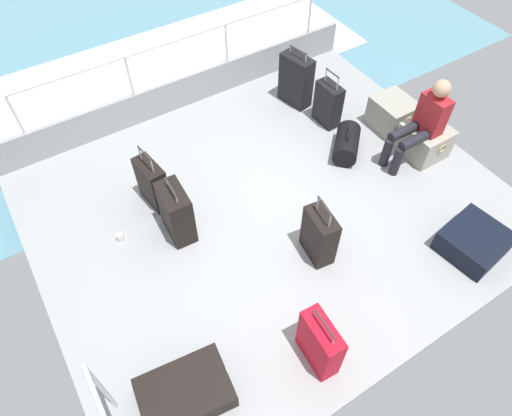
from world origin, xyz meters
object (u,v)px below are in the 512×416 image
(cargo_crate_0, at_px, (392,114))
(suitcase_7, at_px, (176,213))
(suitcase_6, at_px, (319,235))
(suitcase_1, at_px, (474,242))
(suitcase_0, at_px, (185,393))
(suitcase_2, at_px, (320,343))
(suitcase_4, at_px, (152,184))
(paper_cup, at_px, (120,237))
(passenger_seated, at_px, (422,122))
(suitcase_5, at_px, (296,80))
(suitcase_3, at_px, (328,104))
(duffel_bag, at_px, (347,144))
(cargo_crate_1, at_px, (424,140))

(cargo_crate_0, height_order, suitcase_7, suitcase_7)
(suitcase_6, bearing_deg, suitcase_1, 59.48)
(suitcase_0, height_order, suitcase_2, suitcase_2)
(cargo_crate_0, height_order, suitcase_4, suitcase_4)
(suitcase_4, distance_m, paper_cup, 0.69)
(passenger_seated, height_order, suitcase_7, passenger_seated)
(cargo_crate_0, relative_size, suitcase_5, 0.67)
(suitcase_0, distance_m, suitcase_2, 1.23)
(suitcase_3, bearing_deg, duffel_bag, -13.89)
(suitcase_6, distance_m, paper_cup, 2.15)
(suitcase_0, relative_size, duffel_bag, 1.35)
(suitcase_2, bearing_deg, cargo_crate_1, 117.64)
(paper_cup, bearing_deg, suitcase_7, 68.27)
(suitcase_3, distance_m, suitcase_6, 2.14)
(cargo_crate_1, relative_size, suitcase_3, 0.71)
(suitcase_1, distance_m, suitcase_4, 3.55)
(cargo_crate_1, distance_m, suitcase_3, 1.30)
(passenger_seated, height_order, suitcase_0, passenger_seated)
(suitcase_2, xyz_separation_m, paper_cup, (-2.19, -1.03, -0.25))
(suitcase_6, bearing_deg, duffel_bag, 129.82)
(suitcase_0, bearing_deg, passenger_seated, 106.76)
(paper_cup, bearing_deg, suitcase_4, 118.30)
(suitcase_3, bearing_deg, suitcase_4, -88.74)
(suitcase_3, bearing_deg, suitcase_7, -76.46)
(duffel_bag, bearing_deg, suitcase_6, -50.18)
(suitcase_5, bearing_deg, suitcase_0, -48.00)
(suitcase_0, distance_m, duffel_bag, 3.49)
(cargo_crate_0, distance_m, duffel_bag, 0.83)
(suitcase_7, distance_m, paper_cup, 0.71)
(paper_cup, bearing_deg, cargo_crate_0, 87.47)
(suitcase_5, bearing_deg, suitcase_6, -29.86)
(suitcase_0, xyz_separation_m, paper_cup, (-1.88, 0.14, -0.06))
(passenger_seated, xyz_separation_m, paper_cup, (-0.75, -3.58, -0.53))
(cargo_crate_0, bearing_deg, suitcase_2, -53.58)
(suitcase_2, height_order, suitcase_3, suitcase_3)
(suitcase_7, relative_size, paper_cup, 7.48)
(passenger_seated, xyz_separation_m, duffel_bag, (-0.51, -0.64, -0.43))
(suitcase_4, height_order, paper_cup, suitcase_4)
(suitcase_4, distance_m, suitcase_5, 2.50)
(suitcase_1, xyz_separation_m, duffel_bag, (-1.87, -0.21, 0.02))
(suitcase_3, distance_m, paper_cup, 3.13)
(suitcase_7, xyz_separation_m, paper_cup, (-0.24, -0.60, -0.28))
(suitcase_1, bearing_deg, suitcase_6, -120.52)
(suitcase_2, bearing_deg, suitcase_1, 91.84)
(suitcase_2, bearing_deg, duffel_bag, 135.35)
(duffel_bag, bearing_deg, paper_cup, -94.81)
(duffel_bag, bearing_deg, suitcase_3, 166.11)
(suitcase_5, height_order, suitcase_6, suitcase_5)
(suitcase_4, bearing_deg, paper_cup, -61.70)
(cargo_crate_0, bearing_deg, suitcase_7, -88.67)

